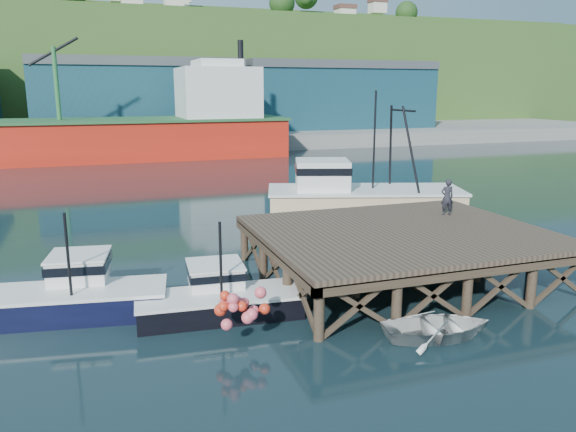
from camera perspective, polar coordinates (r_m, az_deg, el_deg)
name	(u,v)px	position (r m, az deg, el deg)	size (l,w,h in m)	color
ground	(279,292)	(22.93, -0.88, -7.68)	(300.00, 300.00, 0.00)	black
wharf	(403,235)	(24.40, 11.60, -1.91)	(12.00, 10.00, 2.62)	brown
far_quay	(138,135)	(90.93, -15.03, 7.94)	(160.00, 40.00, 2.00)	gray
warehouse_mid	(138,100)	(85.68, -14.98, 11.36)	(28.00, 16.00, 9.00)	#1B4B59
warehouse_right	(329,98)	(92.98, 4.17, 11.83)	(30.00, 16.00, 9.00)	#1B4B59
cargo_ship	(75,131)	(68.59, -20.80, 8.04)	(55.50, 10.00, 13.75)	red
hillside	(122,74)	(120.63, -16.47, 13.71)	(220.00, 50.00, 22.00)	#2D511E
boat_navy	(77,293)	(21.91, -20.65, -7.32)	(6.63, 3.96, 3.97)	black
boat_black	(219,296)	(20.70, -7.05, -8.11)	(6.05, 5.07, 3.65)	black
trawler	(361,195)	(34.78, 7.42, 2.10)	(12.57, 7.70, 7.93)	beige
dinghy	(438,327)	(19.45, 15.00, -10.81)	(2.62, 3.67, 0.76)	silver
dockworker	(447,197)	(27.77, 15.86, 1.86)	(0.63, 0.41, 1.72)	black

